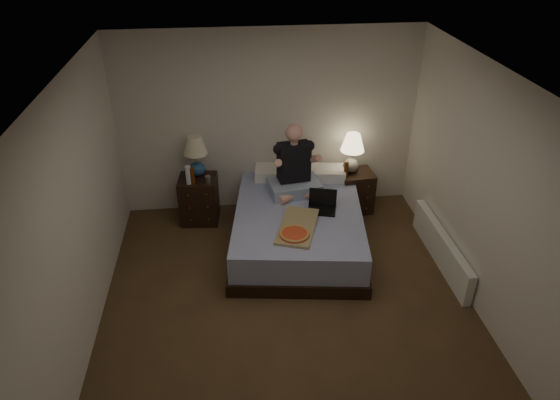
{
  "coord_description": "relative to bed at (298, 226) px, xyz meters",
  "views": [
    {
      "loc": [
        -0.54,
        -3.97,
        3.8
      ],
      "look_at": [
        0.0,
        0.9,
        0.85
      ],
      "focal_mm": 32.0,
      "sensor_mm": 36.0,
      "label": 1
    }
  ],
  "objects": [
    {
      "name": "nightstand_right",
      "position": [
        0.92,
        0.73,
        0.04
      ],
      "size": [
        0.48,
        0.44,
        0.59
      ],
      "primitive_type": "cube",
      "rotation": [
        0.0,
        0.0,
        0.08
      ],
      "color": "black",
      "rests_on": "floor"
    },
    {
      "name": "soda_can",
      "position": [
        -1.11,
        0.57,
        0.43
      ],
      "size": [
        0.07,
        0.07,
        0.1
      ],
      "primitive_type": "cylinder",
      "color": "#AAABA6",
      "rests_on": "nightstand_left"
    },
    {
      "name": "pizza_box",
      "position": [
        -0.13,
        -0.6,
        0.3
      ],
      "size": [
        0.62,
        0.85,
        0.08
      ],
      "primitive_type": null,
      "rotation": [
        0.0,
        0.0,
        -0.32
      ],
      "color": "tan",
      "rests_on": "bed"
    },
    {
      "name": "wall_back",
      "position": [
        -0.26,
        1.04,
        0.99
      ],
      "size": [
        4.0,
        0.0,
        2.5
      ],
      "primitive_type": "cube",
      "rotation": [
        1.57,
        0.0,
        0.0
      ],
      "color": "silver",
      "rests_on": "ground"
    },
    {
      "name": "bed",
      "position": [
        0.0,
        0.0,
        0.0
      ],
      "size": [
        1.81,
        2.26,
        0.52
      ],
      "primitive_type": "cube",
      "rotation": [
        0.0,
        0.0,
        -0.13
      ],
      "color": "#6273C4",
      "rests_on": "floor"
    },
    {
      "name": "nightstand_left",
      "position": [
        -1.26,
        0.7,
        0.06
      ],
      "size": [
        0.53,
        0.49,
        0.64
      ],
      "primitive_type": "cube",
      "rotation": [
        0.0,
        0.0,
        -0.09
      ],
      "color": "black",
      "rests_on": "floor"
    },
    {
      "name": "lamp_left",
      "position": [
        -1.25,
        0.8,
        0.66
      ],
      "size": [
        0.37,
        0.37,
        0.56
      ],
      "primitive_type": null,
      "rotation": [
        0.0,
        0.0,
        0.17
      ],
      "color": "#26528D",
      "rests_on": "nightstand_left"
    },
    {
      "name": "beer_bottle_left",
      "position": [
        -1.3,
        0.57,
        0.5
      ],
      "size": [
        0.06,
        0.06,
        0.23
      ],
      "primitive_type": "cylinder",
      "color": "#59290C",
      "rests_on": "nightstand_left"
    },
    {
      "name": "water_bottle",
      "position": [
        -1.35,
        0.57,
        0.51
      ],
      "size": [
        0.07,
        0.07,
        0.25
      ],
      "primitive_type": "cylinder",
      "color": "white",
      "rests_on": "nightstand_left"
    },
    {
      "name": "person",
      "position": [
        0.01,
        0.42,
        0.72
      ],
      "size": [
        0.73,
        0.61,
        0.93
      ],
      "primitive_type": null,
      "rotation": [
        0.0,
        0.0,
        0.15
      ],
      "color": "black",
      "rests_on": "bed"
    },
    {
      "name": "laptop",
      "position": [
        0.28,
        -0.08,
        0.38
      ],
      "size": [
        0.4,
        0.36,
        0.24
      ],
      "primitive_type": null,
      "rotation": [
        0.0,
        0.0,
        -0.26
      ],
      "color": "black",
      "rests_on": "bed"
    },
    {
      "name": "lamp_right",
      "position": [
        0.84,
        0.78,
        0.61
      ],
      "size": [
        0.37,
        0.37,
        0.56
      ],
      "primitive_type": null,
      "rotation": [
        0.0,
        0.0,
        -0.17
      ],
      "color": "gray",
      "rests_on": "nightstand_right"
    },
    {
      "name": "wall_right",
      "position": [
        1.74,
        -1.21,
        0.99
      ],
      "size": [
        0.0,
        4.5,
        2.5
      ],
      "primitive_type": "cube",
      "rotation": [
        1.57,
        0.0,
        -1.57
      ],
      "color": "silver",
      "rests_on": "ground"
    },
    {
      "name": "beer_bottle_right",
      "position": [
        0.73,
        0.64,
        0.44
      ],
      "size": [
        0.06,
        0.06,
        0.23
      ],
      "primitive_type": "cylinder",
      "color": "#532B0B",
      "rests_on": "nightstand_right"
    },
    {
      "name": "ceiling",
      "position": [
        -0.26,
        -1.21,
        2.24
      ],
      "size": [
        4.0,
        4.5,
        0.0
      ],
      "primitive_type": "cube",
      "rotation": [
        3.14,
        0.0,
        0.0
      ],
      "color": "white",
      "rests_on": "ground"
    },
    {
      "name": "wall_left",
      "position": [
        -2.26,
        -1.21,
        0.99
      ],
      "size": [
        0.0,
        4.5,
        2.5
      ],
      "primitive_type": "cube",
      "rotation": [
        1.57,
        0.0,
        1.57
      ],
      "color": "silver",
      "rests_on": "ground"
    },
    {
      "name": "floor",
      "position": [
        -0.26,
        -1.21,
        -0.26
      ],
      "size": [
        4.0,
        4.5,
        0.0
      ],
      "primitive_type": "cube",
      "color": "brown",
      "rests_on": "ground"
    },
    {
      "name": "radiator",
      "position": [
        1.67,
        -0.57,
        -0.06
      ],
      "size": [
        0.1,
        1.6,
        0.4
      ],
      "primitive_type": "cube",
      "color": "white",
      "rests_on": "floor"
    }
  ]
}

